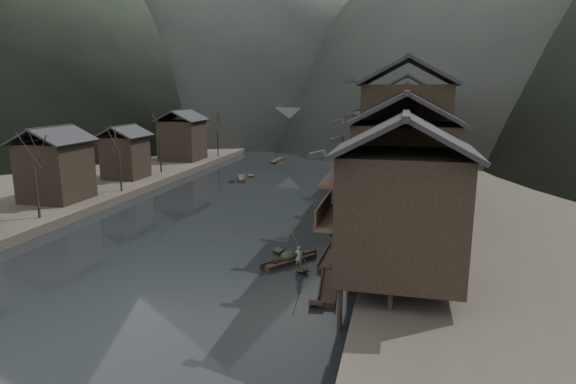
% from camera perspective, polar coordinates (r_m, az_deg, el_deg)
% --- Properties ---
extents(water, '(300.00, 300.00, 0.00)m').
position_cam_1_polar(water, '(41.63, -11.79, -6.78)').
color(water, black).
rests_on(water, ground).
extents(right_bank, '(40.00, 200.00, 1.80)m').
position_cam_1_polar(right_bank, '(78.50, 26.47, 1.82)').
color(right_bank, '#2D2823').
rests_on(right_bank, ground).
extents(left_bank, '(40.00, 200.00, 1.20)m').
position_cam_1_polar(left_bank, '(92.65, -20.96, 3.53)').
color(left_bank, '#2D2823').
rests_on(left_bank, ground).
extents(stilt_houses, '(9.00, 67.60, 16.05)m').
position_cam_1_polar(stilt_houses, '(55.18, 13.68, 7.14)').
color(stilt_houses, black).
rests_on(stilt_houses, ground).
extents(left_houses, '(8.10, 53.20, 8.73)m').
position_cam_1_polar(left_houses, '(67.60, -20.56, 4.93)').
color(left_houses, black).
rests_on(left_houses, left_bank).
extents(bare_trees, '(3.87, 59.93, 7.73)m').
position_cam_1_polar(bare_trees, '(64.14, -18.88, 5.50)').
color(bare_trees, black).
rests_on(bare_trees, left_bank).
extents(moored_sampans, '(2.98, 47.50, 0.47)m').
position_cam_1_polar(moored_sampans, '(52.79, 7.58, -2.31)').
color(moored_sampans, black).
rests_on(moored_sampans, water).
extents(midriver_boats, '(2.61, 24.22, 0.45)m').
position_cam_1_polar(midriver_boats, '(81.47, -2.99, 2.94)').
color(midriver_boats, black).
rests_on(midriver_boats, water).
extents(stone_bridge, '(40.00, 6.00, 9.00)m').
position_cam_1_polar(stone_bridge, '(109.12, 4.49, 7.89)').
color(stone_bridge, '#4C4C4F').
rests_on(stone_bridge, ground).
extents(hero_sampan, '(3.86, 4.78, 0.44)m').
position_cam_1_polar(hero_sampan, '(38.03, 0.15, -8.03)').
color(hero_sampan, black).
rests_on(hero_sampan, water).
extents(cargo_heap, '(1.16, 1.52, 0.70)m').
position_cam_1_polar(cargo_heap, '(38.05, 0.01, -7.09)').
color(cargo_heap, black).
rests_on(cargo_heap, hero_sampan).
extents(boatman, '(0.69, 0.52, 1.72)m').
position_cam_1_polar(boatman, '(36.07, 1.31, -7.34)').
color(boatman, slate).
rests_on(boatman, hero_sampan).
extents(bamboo_pole, '(0.98, 2.23, 3.93)m').
position_cam_1_polar(bamboo_pole, '(35.18, 1.65, -3.02)').
color(bamboo_pole, '#8C7A51').
rests_on(bamboo_pole, boatman).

